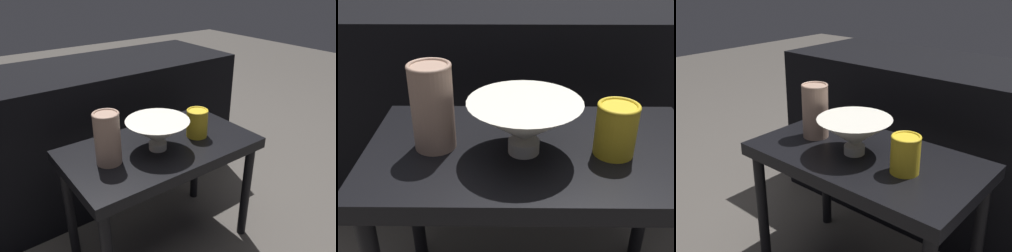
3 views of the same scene
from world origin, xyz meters
TOP-DOWN VIEW (x-y plane):
  - ground_plane at (0.00, 0.00)m, footprint 8.00×8.00m
  - table at (0.00, 0.00)m, footprint 0.70×0.39m
  - couch_backdrop at (0.00, 0.54)m, footprint 1.35×0.50m
  - bowl at (-0.03, -0.02)m, footprint 0.22×0.22m
  - vase_textured_left at (-0.21, -0.00)m, footprint 0.09×0.09m
  - vase_colorful_right at (0.15, -0.02)m, footprint 0.08×0.08m

SIDE VIEW (x-z plane):
  - ground_plane at x=0.00m, z-range 0.00..0.00m
  - couch_backdrop at x=0.00m, z-range 0.00..0.65m
  - table at x=0.00m, z-range 0.17..0.64m
  - vase_colorful_right at x=0.15m, z-range 0.47..0.58m
  - bowl at x=-0.03m, z-range 0.48..0.59m
  - vase_textured_left at x=-0.21m, z-range 0.47..0.65m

